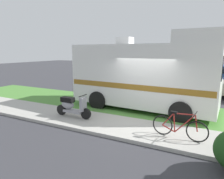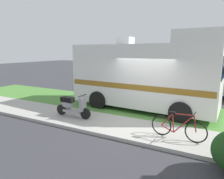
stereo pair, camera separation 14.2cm
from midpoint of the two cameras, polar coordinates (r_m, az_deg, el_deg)
The scene contains 6 objects.
ground_plane at distance 8.59m, azimuth 7.37°, elevation -8.40°, with size 80.00×80.00×0.00m, color #38383D.
sidewalk at distance 7.52m, azimuth 4.21°, elevation -10.70°, with size 24.00×2.00×0.12m.
grass_strip at distance 9.94m, azimuth 10.35°, elevation -5.58°, with size 24.00×3.40×0.08m.
motorhome_rv at distance 9.78m, azimuth 8.84°, elevation 4.22°, with size 6.76×2.85×3.59m.
scooter at distance 8.59m, azimuth -11.59°, elevation -4.51°, with size 1.69×0.50×0.97m.
bicycle at distance 6.73m, azimuth 17.63°, elevation -9.89°, with size 1.71×0.52×0.88m.
Camera 1 is at (2.65, -7.69, 2.81)m, focal length 32.81 mm.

